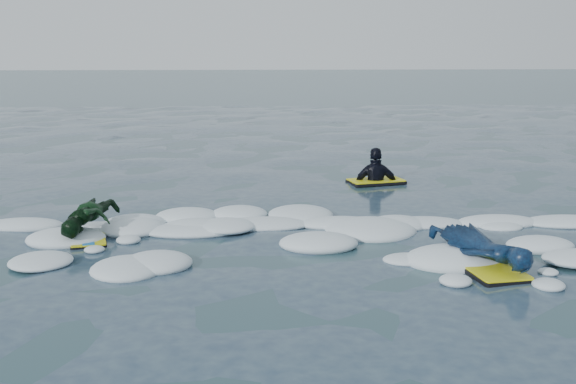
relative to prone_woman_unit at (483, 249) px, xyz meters
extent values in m
plane|color=#19313D|center=(-1.95, 0.36, -0.21)|extent=(120.00, 120.00, 0.00)
cube|color=black|center=(0.00, -0.22, -0.18)|extent=(0.75, 1.15, 0.05)
cube|color=yellow|center=(0.00, -0.22, -0.14)|extent=(0.72, 1.12, 0.02)
imported|color=#0B2C51|center=(0.00, 0.03, 0.02)|extent=(1.09, 1.71, 0.38)
cube|color=black|center=(-4.82, 1.28, -0.18)|extent=(0.64, 0.91, 0.04)
cube|color=yellow|center=(-4.82, 1.28, -0.16)|extent=(0.61, 0.89, 0.01)
cube|color=blue|center=(-4.82, 1.28, -0.15)|extent=(0.33, 0.79, 0.00)
imported|color=black|center=(-4.82, 1.48, 0.05)|extent=(0.84, 1.33, 0.47)
cube|color=black|center=(-0.39, 5.03, -0.18)|extent=(1.12, 0.79, 0.05)
cube|color=yellow|center=(-0.39, 5.03, -0.14)|extent=(1.10, 0.77, 0.02)
imported|color=black|center=(-0.39, 5.03, -0.30)|extent=(0.91, 0.41, 1.52)
camera|label=1|loc=(-2.65, -7.92, 2.35)|focal=45.00mm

